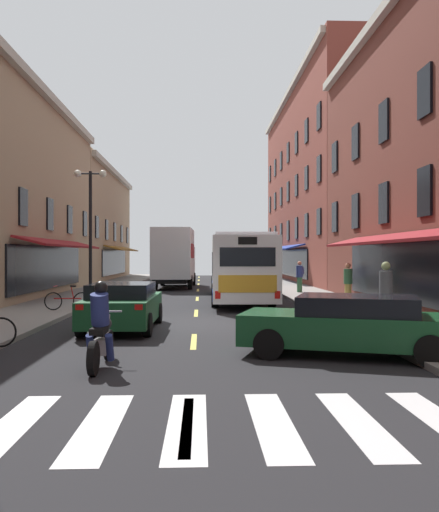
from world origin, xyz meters
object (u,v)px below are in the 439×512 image
at_px(transit_bus, 239,267).
at_px(sedan_mid, 123,305).
at_px(sedan_near, 350,324).
at_px(motorcycle_rider, 101,331).
at_px(pedestrian_far, 386,294).
at_px(box_truck, 175,258).
at_px(pedestrian_mid, 348,283).
at_px(bicycle_near, 68,300).
at_px(street_lamp_twin, 90,229).
at_px(pedestrian_near, 300,276).

relative_size(transit_bus, sedan_mid, 2.79).
relative_size(sedan_near, motorcycle_rider, 2.35).
bearing_deg(pedestrian_far, sedan_near, -44.36).
xyz_separation_m(box_truck, motorcycle_rider, (-0.20, -25.00, -1.27)).
distance_m(box_truck, sedan_mid, 19.83).
bearing_deg(pedestrian_mid, sedan_mid, 7.47).
distance_m(sedan_near, pedestrian_far, 3.76).
bearing_deg(bicycle_near, street_lamp_twin, 89.54).
relative_size(sedan_mid, bicycle_near, 2.51).
xyz_separation_m(motorcycle_rider, pedestrian_far, (7.02, 4.24, 0.39)).
bearing_deg(bicycle_near, motorcycle_rider, -72.49).
relative_size(bicycle_near, pedestrian_mid, 1.01).
bearing_deg(pedestrian_far, transit_bus, -177.08).
height_order(transit_bus, street_lamp_twin, street_lamp_twin).
height_order(motorcycle_rider, pedestrian_far, pedestrian_far).
relative_size(pedestrian_near, pedestrian_far, 0.92).
relative_size(transit_bus, pedestrian_near, 7.11).
height_order(transit_bus, bicycle_near, transit_bus).
xyz_separation_m(bicycle_near, pedestrian_mid, (11.02, 2.31, 0.51)).
bearing_deg(sedan_mid, pedestrian_near, 60.13).
bearing_deg(pedestrian_far, sedan_mid, -111.28).
relative_size(motorcycle_rider, street_lamp_twin, 0.36).
bearing_deg(street_lamp_twin, sedan_near, -56.66).
bearing_deg(motorcycle_rider, bicycle_near, 107.51).
bearing_deg(pedestrian_near, sedan_mid, 93.85).
distance_m(sedan_near, pedestrian_mid, 11.09).
height_order(sedan_near, pedestrian_near, pedestrian_near).
relative_size(sedan_mid, street_lamp_twin, 0.75).
distance_m(box_truck, pedestrian_near, 9.65).
xyz_separation_m(motorcycle_rider, street_lamp_twin, (-2.94, 13.26, 2.61)).
bearing_deg(sedan_mid, pedestrian_far, -7.56).
bearing_deg(sedan_mid, street_lamp_twin, 107.87).
bearing_deg(bicycle_near, pedestrian_near, 41.62).
xyz_separation_m(pedestrian_near, street_lamp_twin, (-10.24, -5.27, 2.29)).
distance_m(sedan_mid, pedestrian_near, 15.36).
bearing_deg(pedestrian_mid, sedan_near, 44.35).
bearing_deg(bicycle_near, box_truck, 78.51).
xyz_separation_m(box_truck, pedestrian_near, (7.10, -6.47, -0.95)).
bearing_deg(sedan_near, sedan_mid, 142.46).
bearing_deg(pedestrian_near, box_truck, -8.59).
height_order(motorcycle_rider, bicycle_near, motorcycle_rider).
bearing_deg(sedan_mid, transit_bus, 67.73).
bearing_deg(sedan_near, transit_bus, 95.52).
bearing_deg(pedestrian_near, pedestrian_far, 122.56).
height_order(sedan_mid, pedestrian_near, pedestrian_near).
bearing_deg(pedestrian_near, bicycle_near, 75.34).
bearing_deg(street_lamp_twin, pedestrian_mid, -8.01).
height_order(bicycle_near, pedestrian_near, pedestrian_near).
bearing_deg(box_truck, bicycle_near, -101.49).
height_order(sedan_near, sedan_mid, sedan_mid).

